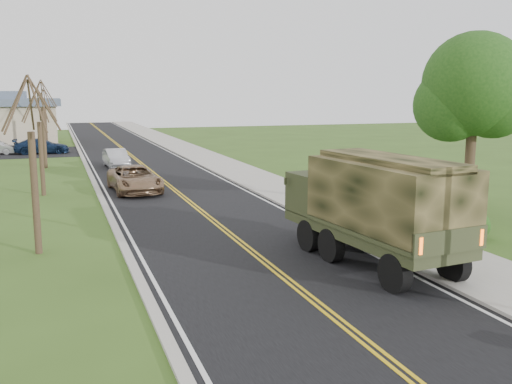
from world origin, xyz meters
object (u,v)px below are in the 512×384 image
military_truck (375,202)px  sedan_silver (116,158)px  pickup_navy (408,186)px  suv_champagne (135,179)px

military_truck → sedan_silver: (-5.28, 27.56, -1.36)m
military_truck → pickup_navy: 12.78m
military_truck → pickup_navy: bearing=45.1°
military_truck → pickup_navy: (8.00, 9.86, -1.41)m
suv_champagne → sedan_silver: bearing=86.2°
military_truck → pickup_navy: size_ratio=1.69×
sedan_silver → pickup_navy: sedan_silver is taller
suv_champagne → sedan_silver: (0.12, 11.17, -0.05)m
military_truck → suv_champagne: 17.31m
military_truck → suv_champagne: military_truck is taller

